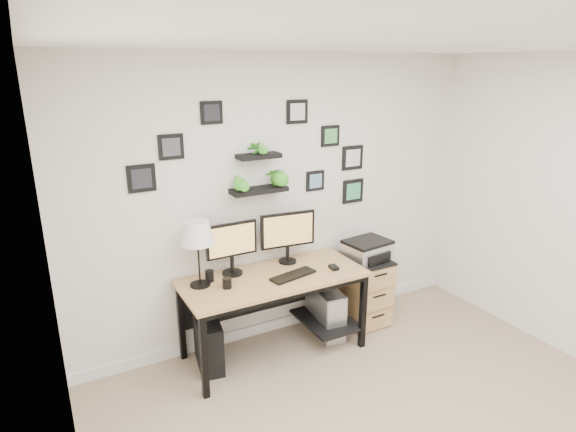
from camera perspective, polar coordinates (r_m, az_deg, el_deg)
room at (r=4.90m, az=-0.30°, el=-12.36°), size 4.00×4.00×4.00m
desk at (r=4.27m, az=-1.49°, el=-8.36°), size 1.60×0.70×0.75m
monitor_left at (r=4.13m, az=-6.70°, el=-3.39°), size 0.46×0.18×0.47m
monitor_right at (r=4.35m, az=-0.03°, el=-2.05°), size 0.52×0.18×0.48m
keyboard at (r=4.16m, az=0.60°, el=-7.04°), size 0.44×0.22×0.02m
mouse at (r=4.32m, az=5.44°, el=-6.08°), size 0.08×0.11×0.03m
table_lamp at (r=3.90m, az=-10.70°, el=-2.15°), size 0.27×0.27×0.56m
mug at (r=3.97m, az=-7.24°, el=-7.89°), size 0.08×0.08×0.09m
pen_cup at (r=4.11m, az=-9.28°, el=-7.01°), size 0.07×0.07×0.10m
pc_tower_black at (r=4.30m, az=-9.41°, el=-14.64°), size 0.26×0.46×0.43m
pc_tower_grey at (r=4.69m, az=4.47°, el=-11.24°), size 0.26×0.50×0.47m
file_cabinet at (r=4.93m, az=8.82°, el=-8.64°), size 0.43×0.53×0.67m
printer at (r=4.76m, az=9.38°, el=-3.98°), size 0.46×0.38×0.19m
wall_decor at (r=4.18m, az=-2.63°, el=6.05°), size 2.26×0.18×1.04m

